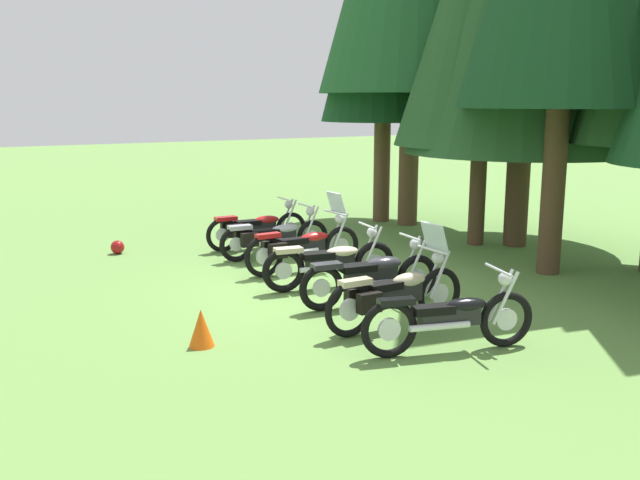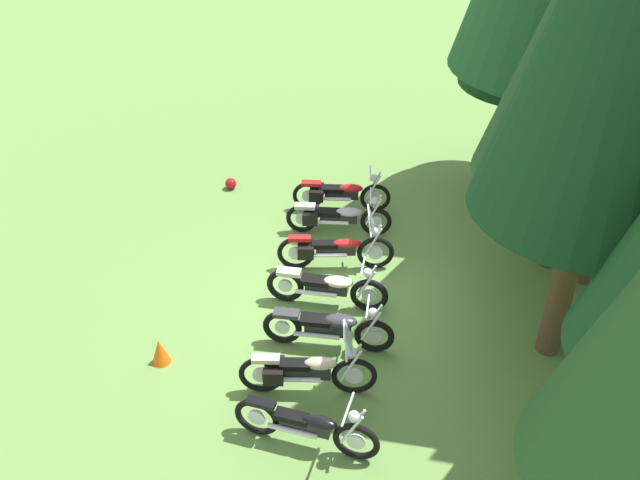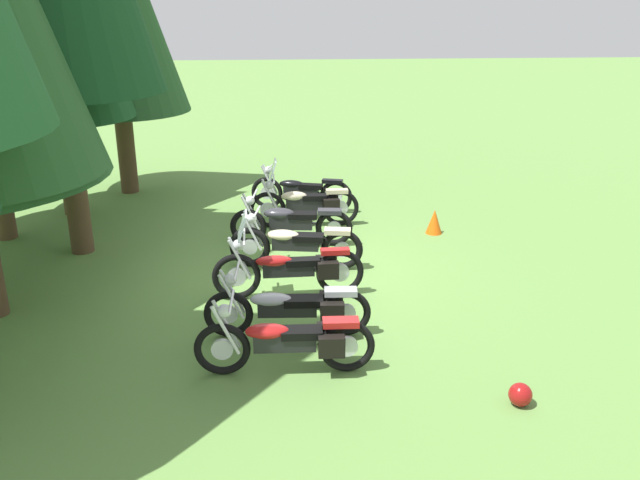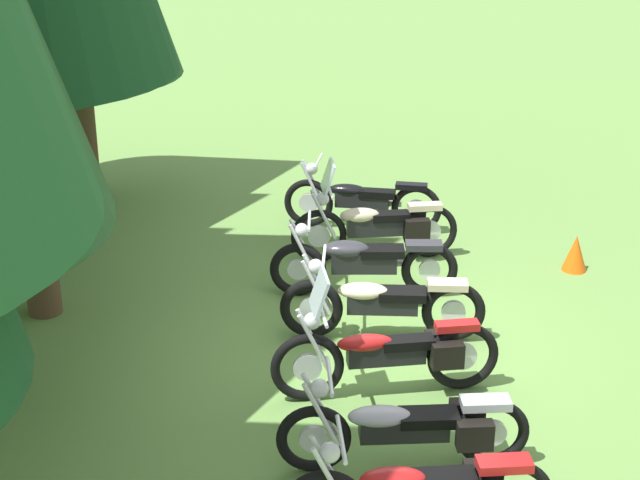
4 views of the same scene
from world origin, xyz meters
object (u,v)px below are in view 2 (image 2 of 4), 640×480
Objects in this scene: motorcycle_2 at (334,249)px; motorcycle_5 at (306,370)px; motorcycle_3 at (327,287)px; traffic_cone at (160,351)px; motorcycle_1 at (336,216)px; motorcycle_4 at (329,327)px; motorcycle_0 at (339,193)px; pine_tree_2 at (604,13)px; dropped_helmet at (231,184)px; motorcycle_6 at (307,426)px.

motorcycle_5 is at bearing -98.84° from motorcycle_2.
motorcycle_2 is 1.18m from motorcycle_3.
motorcycle_2 is at bearing 133.16° from traffic_cone.
motorcycle_1 is 1.26m from motorcycle_2.
motorcycle_4 reaches higher than traffic_cone.
traffic_cone is at bearing -119.66° from motorcycle_0.
motorcycle_4 is 6.85m from pine_tree_2.
motorcycle_0 is at bearing 95.41° from motorcycle_3.
pine_tree_2 is at bearing -23.00° from motorcycle_0.
motorcycle_5 is (1.06, -0.35, 0.03)m from motorcycle_4.
pine_tree_2 is (-3.62, 4.74, 4.56)m from motorcycle_5.
dropped_helmet is at bearing 120.78° from motorcycle_4.
motorcycle_2 is at bearing 100.85° from motorcycle_6.
pine_tree_2 is at bearing 27.13° from motorcycle_3.
motorcycle_3 is 0.28× the size of pine_tree_2.
motorcycle_3 is 4.92m from dropped_helmet.
pine_tree_2 is at bearing 36.89° from motorcycle_4.
motorcycle_6 is at bearing -91.08° from motorcycle_1.
pine_tree_2 reaches higher than dropped_helmet.
motorcycle_6 is 4.53× the size of traffic_cone.
motorcycle_4 is at bearing -93.52° from motorcycle_2.
motorcycle_0 is at bearing 148.67° from traffic_cone.
motorcycle_0 is at bearing -114.67° from pine_tree_2.
motorcycle_2 is 1.02× the size of motorcycle_4.
motorcycle_0 is at bearing 101.58° from motorcycle_6.
pine_tree_2 is at bearing 1.91° from motorcycle_2.
motorcycle_0 is 6.54m from pine_tree_2.
motorcycle_0 is 0.97× the size of motorcycle_3.
motorcycle_2 reaches higher than traffic_cone.
motorcycle_2 reaches higher than motorcycle_4.
motorcycle_6 is (4.41, -0.37, -0.04)m from motorcycle_2.
motorcycle_0 is 3.39m from motorcycle_3.
motorcycle_1 is 8.41× the size of dropped_helmet.
motorcycle_2 reaches higher than motorcycle_3.
motorcycle_4 is 5.93m from dropped_helmet.
motorcycle_0 is 8.20× the size of dropped_helmet.
traffic_cone is (3.99, -2.94, -0.19)m from motorcycle_1.
dropped_helmet is at bearing 146.73° from motorcycle_1.
pine_tree_2 reaches higher than motorcycle_3.
traffic_cone is at bearing -138.58° from motorcycle_2.
motorcycle_2 is at bearing -86.36° from pine_tree_2.
motorcycle_6 reaches higher than motorcycle_4.
motorcycle_2 is at bearing 94.82° from motorcycle_4.
traffic_cone is (1.55, -2.79, -0.20)m from motorcycle_3.
motorcycle_6 is (5.68, -0.40, 0.01)m from motorcycle_1.
motorcycle_0 is 4.51m from motorcycle_4.
motorcycle_2 reaches higher than motorcycle_6.
motorcycle_3 is at bearing 98.91° from motorcycle_4.
pine_tree_2 is (-4.69, 4.69, 4.61)m from motorcycle_6.
motorcycle_4 is 1.05× the size of motorcycle_6.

